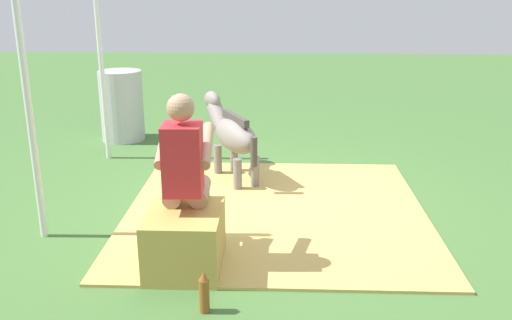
# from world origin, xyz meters

# --- Properties ---
(ground_plane) EXTENTS (24.00, 24.00, 0.00)m
(ground_plane) POSITION_xyz_m (0.00, 0.00, 0.00)
(ground_plane) COLOR #426B33
(hay_patch) EXTENTS (2.85, 2.80, 0.02)m
(hay_patch) POSITION_xyz_m (-0.19, -0.12, 0.01)
(hay_patch) COLOR tan
(hay_patch) RESTS_ON ground
(hay_bale) EXTENTS (0.66, 0.55, 0.46)m
(hay_bale) POSITION_xyz_m (-1.30, 0.57, 0.23)
(hay_bale) COLOR tan
(hay_bale) RESTS_ON ground
(person_seated) EXTENTS (0.67, 0.43, 1.34)m
(person_seated) POSITION_xyz_m (-1.13, 0.57, 0.74)
(person_seated) COLOR tan
(person_seated) RESTS_ON ground
(pony_standing) EXTENTS (1.24, 0.79, 0.88)m
(pony_standing) POSITION_xyz_m (0.74, 0.37, 0.52)
(pony_standing) COLOR slate
(pony_standing) RESTS_ON ground
(soda_bottle) EXTENTS (0.07, 0.07, 0.30)m
(soda_bottle) POSITION_xyz_m (-1.89, 0.35, 0.14)
(soda_bottle) COLOR brown
(soda_bottle) RESTS_ON ground
(water_barrel) EXTENTS (0.58, 0.58, 0.95)m
(water_barrel) POSITION_xyz_m (2.30, 2.00, 0.47)
(water_barrel) COLOR #B2B2B7
(water_barrel) RESTS_ON ground
(tent_pole_left) EXTENTS (0.06, 0.06, 2.40)m
(tent_pole_left) POSITION_xyz_m (-0.79, 1.87, 1.20)
(tent_pole_left) COLOR silver
(tent_pole_left) RESTS_ON ground
(tent_pole_right) EXTENTS (0.06, 0.06, 2.40)m
(tent_pole_right) POSITION_xyz_m (1.44, 1.96, 1.20)
(tent_pole_right) COLOR silver
(tent_pole_right) RESTS_ON ground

